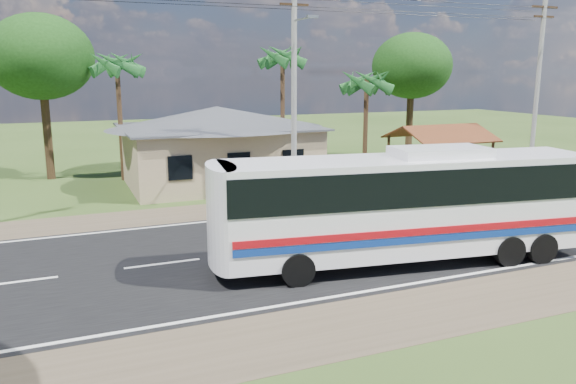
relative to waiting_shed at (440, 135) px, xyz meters
name	(u,v)px	position (x,y,z in m)	size (l,w,h in m)	color
ground	(287,249)	(-13.00, -8.50, -2.73)	(120.00, 120.00, 0.00)	#2F4719
road	(287,248)	(-13.00, -8.50, -2.72)	(120.00, 16.00, 0.03)	black
house	(218,137)	(-12.00, 4.50, -0.09)	(12.40, 10.00, 5.00)	tan
waiting_shed	(440,135)	(0.00, 0.00, 0.00)	(5.20, 4.48, 3.35)	#362213
concrete_barrier	(456,184)	(-1.00, -2.90, -2.28)	(7.00, 0.30, 0.90)	#9E9E99
utility_poles	(288,84)	(-10.33, -2.01, 3.04)	(32.80, 2.22, 11.00)	#9E9E99
palm_near	(367,82)	(-3.50, 2.50, 2.98)	(2.80, 2.80, 6.70)	#47301E
palm_mid	(283,58)	(-7.00, 7.00, 4.43)	(2.80, 2.80, 8.20)	#47301E
palm_far	(117,65)	(-17.00, 7.50, 3.95)	(2.80, 2.80, 7.70)	#47301E
tree_behind_house	(41,57)	(-21.00, 9.50, 4.39)	(6.00, 6.00, 9.61)	#47301E
tree_behind_shed	(412,66)	(3.00, 7.50, 3.95)	(5.60, 5.60, 9.02)	#47301E
coach_bus	(409,198)	(-9.81, -11.39, -0.51)	(12.73, 4.35, 3.88)	white
motorcycle	(416,185)	(-3.34, -2.60, -2.22)	(0.68, 1.95, 1.03)	black
person	(384,188)	(-5.93, -3.69, -1.96)	(0.56, 0.37, 1.54)	navy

